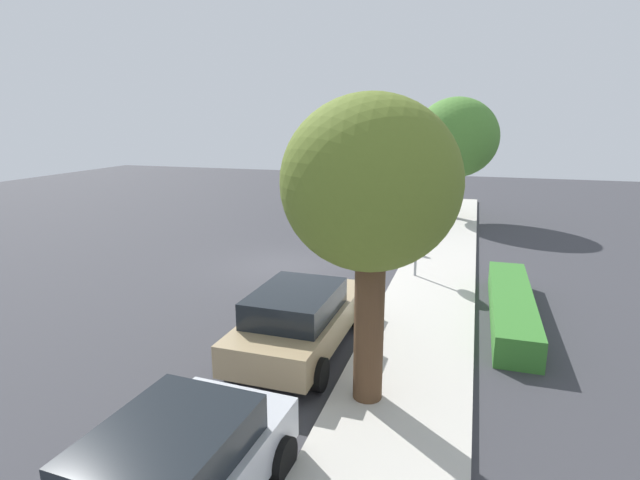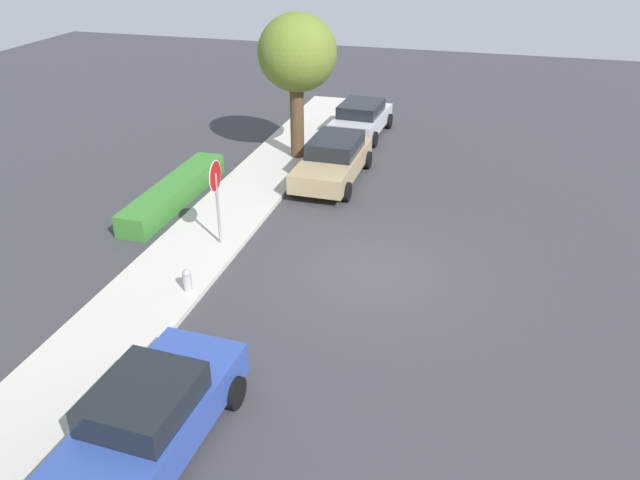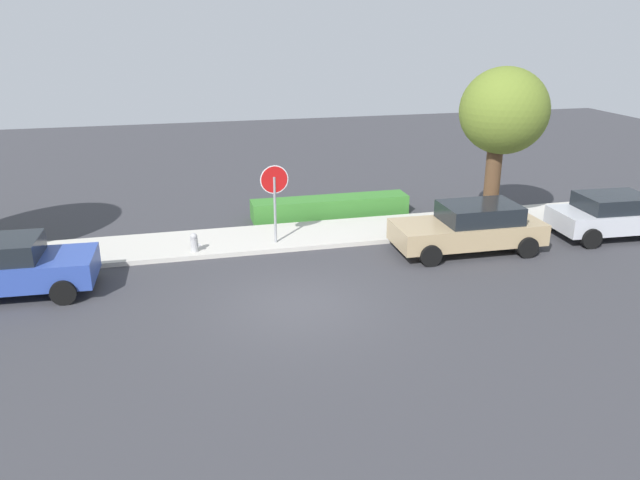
{
  "view_description": "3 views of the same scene",
  "coord_description": "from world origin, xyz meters",
  "px_view_note": "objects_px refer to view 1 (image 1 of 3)",
  "views": [
    {
      "loc": [
        15.28,
        5.92,
        4.93
      ],
      "look_at": [
        0.96,
        1.47,
        1.25
      ],
      "focal_mm": 28.0,
      "sensor_mm": 36.0,
      "label": 1
    },
    {
      "loc": [
        -13.97,
        -2.54,
        8.41
      ],
      "look_at": [
        -0.83,
        1.15,
        1.19
      ],
      "focal_mm": 35.0,
      "sensor_mm": 36.0,
      "label": 2
    },
    {
      "loc": [
        -2.85,
        -13.75,
        6.72
      ],
      "look_at": [
        0.9,
        1.47,
        1.14
      ],
      "focal_mm": 35.0,
      "sensor_mm": 36.0,
      "label": 3
    }
  ],
  "objects_px": {
    "parked_car_blue": "(392,212)",
    "street_tree_mid_block": "(456,138)",
    "parked_car_silver": "(168,479)",
    "street_tree_near_corner": "(371,188)",
    "parked_car_tan": "(300,318)",
    "stop_sign": "(417,224)",
    "fire_hydrant": "(417,249)"
  },
  "relations": [
    {
      "from": "stop_sign",
      "to": "street_tree_near_corner",
      "type": "distance_m",
      "value": 7.76
    },
    {
      "from": "parked_car_silver",
      "to": "street_tree_near_corner",
      "type": "xyz_separation_m",
      "value": [
        -3.29,
        1.71,
        3.12
      ]
    },
    {
      "from": "street_tree_mid_block",
      "to": "fire_hydrant",
      "type": "bearing_deg",
      "value": -5.93
    },
    {
      "from": "parked_car_silver",
      "to": "street_tree_near_corner",
      "type": "bearing_deg",
      "value": 152.58
    },
    {
      "from": "street_tree_mid_block",
      "to": "parked_car_silver",
      "type": "bearing_deg",
      "value": -6.11
    },
    {
      "from": "parked_car_tan",
      "to": "parked_car_blue",
      "type": "bearing_deg",
      "value": -179.46
    },
    {
      "from": "parked_car_silver",
      "to": "stop_sign",
      "type": "bearing_deg",
      "value": 171.18
    },
    {
      "from": "parked_car_tan",
      "to": "street_tree_near_corner",
      "type": "distance_m",
      "value": 4.04
    },
    {
      "from": "parked_car_tan",
      "to": "street_tree_mid_block",
      "type": "distance_m",
      "value": 16.4
    },
    {
      "from": "parked_car_blue",
      "to": "fire_hydrant",
      "type": "distance_m",
      "value": 5.08
    },
    {
      "from": "stop_sign",
      "to": "street_tree_mid_block",
      "type": "height_order",
      "value": "street_tree_mid_block"
    },
    {
      "from": "stop_sign",
      "to": "street_tree_mid_block",
      "type": "relative_size",
      "value": 0.44
    },
    {
      "from": "parked_car_silver",
      "to": "fire_hydrant",
      "type": "xyz_separation_m",
      "value": [
        -13.27,
        1.44,
        -0.38
      ]
    },
    {
      "from": "street_tree_near_corner",
      "to": "street_tree_mid_block",
      "type": "height_order",
      "value": "street_tree_mid_block"
    },
    {
      "from": "stop_sign",
      "to": "street_tree_mid_block",
      "type": "distance_m",
      "value": 10.48
    },
    {
      "from": "parked_car_blue",
      "to": "street_tree_mid_block",
      "type": "distance_m",
      "value": 5.05
    },
    {
      "from": "parked_car_tan",
      "to": "stop_sign",
      "type": "bearing_deg",
      "value": 162.41
    },
    {
      "from": "parked_car_tan",
      "to": "parked_car_blue",
      "type": "xyz_separation_m",
      "value": [
        -12.94,
        -0.12,
        -0.0
      ]
    },
    {
      "from": "parked_car_blue",
      "to": "street_tree_near_corner",
      "type": "xyz_separation_m",
      "value": [
        14.75,
        1.95,
        3.11
      ]
    },
    {
      "from": "parked_car_blue",
      "to": "street_tree_mid_block",
      "type": "xyz_separation_m",
      "value": [
        -2.96,
        2.49,
        3.23
      ]
    },
    {
      "from": "parked_car_silver",
      "to": "street_tree_near_corner",
      "type": "relative_size",
      "value": 0.74
    },
    {
      "from": "parked_car_silver",
      "to": "street_tree_mid_block",
      "type": "relative_size",
      "value": 0.66
    },
    {
      "from": "stop_sign",
      "to": "parked_car_silver",
      "type": "distance_m",
      "value": 10.95
    },
    {
      "from": "stop_sign",
      "to": "fire_hydrant",
      "type": "relative_size",
      "value": 3.61
    },
    {
      "from": "street_tree_near_corner",
      "to": "street_tree_mid_block",
      "type": "distance_m",
      "value": 17.72
    },
    {
      "from": "parked_car_blue",
      "to": "street_tree_mid_block",
      "type": "height_order",
      "value": "street_tree_mid_block"
    },
    {
      "from": "street_tree_near_corner",
      "to": "fire_hydrant",
      "type": "relative_size",
      "value": 7.45
    },
    {
      "from": "parked_car_silver",
      "to": "street_tree_near_corner",
      "type": "distance_m",
      "value": 4.85
    },
    {
      "from": "parked_car_tan",
      "to": "street_tree_mid_block",
      "type": "xyz_separation_m",
      "value": [
        -15.9,
        2.37,
        3.23
      ]
    },
    {
      "from": "stop_sign",
      "to": "parked_car_blue",
      "type": "distance_m",
      "value": 7.59
    },
    {
      "from": "parked_car_blue",
      "to": "stop_sign",
      "type": "bearing_deg",
      "value": 14.78
    },
    {
      "from": "parked_car_tan",
      "to": "parked_car_silver",
      "type": "height_order",
      "value": "parked_car_tan"
    }
  ]
}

